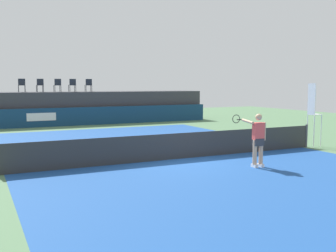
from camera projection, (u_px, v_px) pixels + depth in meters
ground_plane at (148, 147)px, 17.39m from camera, size 48.00×48.00×0.00m
court_inner at (180, 159)px, 14.70m from camera, size 12.00×22.00×0.00m
sponsor_wall at (86, 116)px, 26.71m from camera, size 18.00×0.22×1.20m
spectator_platform at (80, 107)px, 28.28m from camera, size 18.00×2.80×2.20m
spectator_chair_far_left at (22, 85)px, 26.33m from camera, size 0.47×0.47×0.89m
spectator_chair_left at (40, 85)px, 26.99m from camera, size 0.44×0.44×0.89m
spectator_chair_center at (58, 85)px, 27.25m from camera, size 0.44×0.44×0.89m
spectator_chair_right at (72, 85)px, 27.56m from camera, size 0.44×0.44×0.89m
spectator_chair_far_right at (89, 85)px, 28.13m from camera, size 0.47×0.47×0.89m
umpire_chair at (313, 111)px, 17.38m from camera, size 0.45×0.45×2.76m
tennis_net at (180, 146)px, 14.65m from camera, size 12.40×0.02×0.95m
net_post_far at (306, 136)px, 17.34m from camera, size 0.10×0.10×1.00m
tennis_player at (257, 138)px, 13.16m from camera, size 0.63×1.16×1.77m
tennis_ball at (71, 164)px, 13.48m from camera, size 0.07×0.07×0.07m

